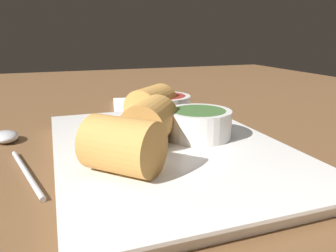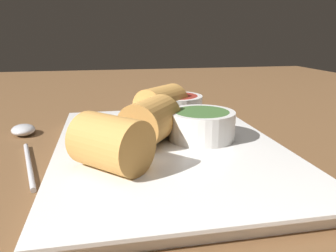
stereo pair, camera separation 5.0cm
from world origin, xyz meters
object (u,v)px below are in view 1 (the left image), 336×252
object	(u,v)px
serving_plate	(168,150)
dipping_bowl_far	(164,106)
napkin	(145,106)
dipping_bowl_near	(198,123)
spoon	(8,142)

from	to	relation	value
serving_plate	dipping_bowl_far	world-z (taller)	dipping_bowl_far
dipping_bowl_far	napkin	distance (cm)	14.01
dipping_bowl_near	napkin	xyz separation A→B (cm)	(-23.30, 0.30, -2.90)
serving_plate	spoon	world-z (taller)	serving_plate
serving_plate	dipping_bowl_near	distance (cm)	4.74
dipping_bowl_far	napkin	world-z (taller)	dipping_bowl_far
spoon	dipping_bowl_near	bearing A→B (deg)	67.83
serving_plate	napkin	distance (cm)	24.57
dipping_bowl_near	spoon	distance (cm)	22.48
dipping_bowl_far	napkin	bearing A→B (deg)	175.16
spoon	napkin	size ratio (longest dim) A/B	1.34
dipping_bowl_near	serving_plate	bearing A→B (deg)	-77.34
spoon	napkin	bearing A→B (deg)	125.34
dipping_bowl_near	napkin	world-z (taller)	dipping_bowl_near
spoon	dipping_bowl_far	bearing A→B (deg)	93.52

